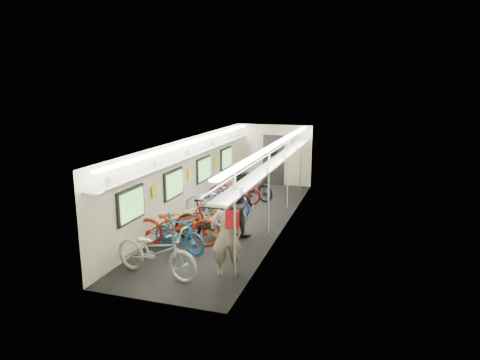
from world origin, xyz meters
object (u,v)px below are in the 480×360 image
Objects in this scene: bicycle_0 at (156,251)px; bicycle_1 at (179,234)px; passenger_near at (227,235)px; passenger_mid at (240,203)px; backpack at (232,220)px.

bicycle_1 is (-0.11, 1.32, -0.08)m from bicycle_0.
passenger_near reaches higher than bicycle_0.
bicycle_0 is 1.52m from passenger_near.
passenger_near reaches higher than passenger_mid.
backpack is (1.67, -0.95, 0.81)m from bicycle_1.
passenger_near is (1.51, -0.82, 0.43)m from bicycle_1.
bicycle_1 is 1.99m from passenger_mid.
bicycle_0 is 1.16× the size of passenger_near.
passenger_near is 4.69× the size of backpack.
passenger_near is 1.02× the size of passenger_mid.
passenger_mid is 2.72m from backpack.
backpack is at bearing -103.46° from bicycle_1.
bicycle_1 is at bearing 96.24° from passenger_mid.
bicycle_1 is at bearing 15.03° from bicycle_0.
passenger_mid is at bearing -104.10° from passenger_near.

